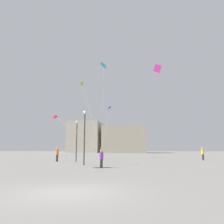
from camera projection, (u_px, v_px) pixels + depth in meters
ground_plane at (68, 192)px, 8.25m from camera, size 300.00×300.00×0.00m
person_in_purple at (101, 158)px, 18.95m from camera, size 0.34×0.34×1.58m
person_in_teal at (101, 153)px, 34.55m from camera, size 0.37×0.37×1.71m
person_in_orange at (57, 154)px, 28.71m from camera, size 0.41×0.41×1.87m
person_in_yellow at (203, 153)px, 31.71m from camera, size 0.40×0.40×1.85m
kite_lime_delta at (82, 85)px, 42.46m from camera, size 5.32×6.14×13.52m
kite_cobalt_diamond at (109, 108)px, 43.36m from camera, size 0.88×8.19×8.95m
kite_magenta_delta at (159, 70)px, 28.75m from camera, size 7.31×6.43×11.38m
kite_cyan_diamond at (104, 66)px, 37.11m from camera, size 1.49×1.63×15.13m
kite_crimson_diamond at (56, 117)px, 44.85m from camera, size 11.59×8.76×7.47m
building_left_hall at (86, 138)px, 99.78m from camera, size 14.32×18.25×13.67m
building_centre_hall at (125, 139)px, 92.61m from camera, size 18.67×14.22×11.43m
lamppost_east at (77, 134)px, 28.19m from camera, size 0.36×0.36×5.33m
lamppost_west at (85, 129)px, 22.53m from camera, size 0.36×0.36×5.64m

